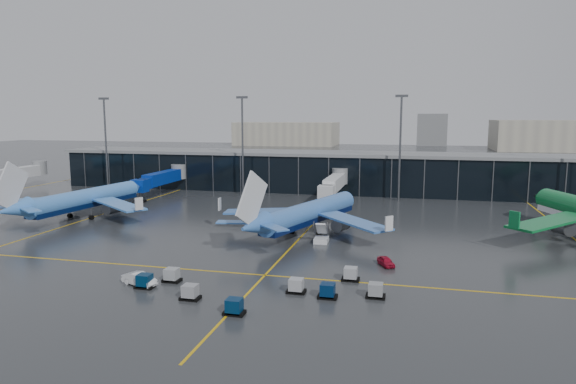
% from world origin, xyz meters
% --- Properties ---
extents(ground, '(600.00, 600.00, 0.00)m').
position_xyz_m(ground, '(0.00, 0.00, 0.00)').
color(ground, '#282B2D').
rests_on(ground, ground).
extents(terminal_pier, '(142.00, 17.00, 10.70)m').
position_xyz_m(terminal_pier, '(0.00, 62.00, 5.42)').
color(terminal_pier, black).
rests_on(terminal_pier, ground).
extents(jet_bridges, '(94.00, 27.50, 7.20)m').
position_xyz_m(jet_bridges, '(-35.00, 42.99, 4.55)').
color(jet_bridges, '#595B60').
rests_on(jet_bridges, ground).
extents(flood_masts, '(203.00, 0.50, 25.50)m').
position_xyz_m(flood_masts, '(5.00, 50.00, 13.81)').
color(flood_masts, '#595B60').
rests_on(flood_masts, ground).
extents(distant_hangars, '(260.00, 71.00, 22.00)m').
position_xyz_m(distant_hangars, '(49.94, 270.08, 8.79)').
color(distant_hangars, '#B2AD99').
rests_on(distant_hangars, ground).
extents(taxi_lines, '(220.00, 120.00, 0.02)m').
position_xyz_m(taxi_lines, '(10.00, 10.61, 0.01)').
color(taxi_lines, gold).
rests_on(taxi_lines, ground).
extents(airliner_arkefly, '(38.93, 43.17, 12.14)m').
position_xyz_m(airliner_arkefly, '(-36.31, 13.74, 6.07)').
color(airliner_arkefly, '#4180D6').
rests_on(airliner_arkefly, ground).
extents(airliner_klm_near, '(44.43, 47.49, 11.95)m').
position_xyz_m(airliner_klm_near, '(11.01, 10.15, 5.97)').
color(airliner_klm_near, '#3A6EBF').
rests_on(airliner_klm_near, ground).
extents(baggage_carts, '(29.41, 15.51, 1.70)m').
position_xyz_m(baggage_carts, '(11.53, -21.75, 0.76)').
color(baggage_carts, black).
rests_on(baggage_carts, ground).
extents(mobile_airstair, '(2.35, 3.30, 3.45)m').
position_xyz_m(mobile_airstair, '(14.05, 4.03, 0.77)').
color(mobile_airstair, silver).
rests_on(mobile_airstair, ground).
extents(service_van_red, '(2.94, 3.97, 1.26)m').
position_xyz_m(service_van_red, '(25.05, -6.95, 0.63)').
color(service_van_red, '#A20C25').
rests_on(service_van_red, ground).
extents(service_van_white, '(5.05, 3.09, 1.57)m').
position_xyz_m(service_van_white, '(-3.74, -22.48, 0.79)').
color(service_van_white, silver).
rests_on(service_van_white, ground).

